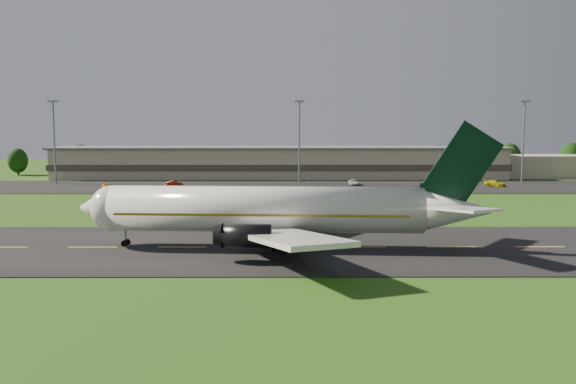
{
  "coord_description": "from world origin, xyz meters",
  "views": [
    {
      "loc": [
        1.73,
        -77.34,
        15.61
      ],
      "look_at": [
        2.0,
        8.0,
        6.0
      ],
      "focal_mm": 40.0,
      "sensor_mm": 36.0,
      "label": 1
    }
  ],
  "objects_px": {
    "light_mast_west": "(54,132)",
    "service_vehicle_a": "(106,186)",
    "service_vehicle_c": "(354,182)",
    "service_vehicle_d": "(495,183)",
    "airliner": "(273,210)",
    "terminal": "(303,163)",
    "light_mast_east": "(524,132)",
    "light_mast_centre": "(299,132)",
    "service_vehicle_b": "(174,184)"
  },
  "relations": [
    {
      "from": "light_mast_west",
      "to": "service_vehicle_a",
      "type": "distance_m",
      "value": 23.87
    },
    {
      "from": "service_vehicle_c",
      "to": "service_vehicle_d",
      "type": "bearing_deg",
      "value": -8.79
    },
    {
      "from": "service_vehicle_a",
      "to": "service_vehicle_d",
      "type": "relative_size",
      "value": 0.76
    },
    {
      "from": "service_vehicle_a",
      "to": "service_vehicle_d",
      "type": "height_order",
      "value": "service_vehicle_d"
    },
    {
      "from": "airliner",
      "to": "light_mast_west",
      "type": "bearing_deg",
      "value": 128.02
    },
    {
      "from": "airliner",
      "to": "light_mast_west",
      "type": "xyz_separation_m",
      "value": [
        -55.13,
        80.05,
        8.08
      ]
    },
    {
      "from": "airliner",
      "to": "service_vehicle_a",
      "type": "bearing_deg",
      "value": 123.83
    },
    {
      "from": "terminal",
      "to": "light_mast_east",
      "type": "height_order",
      "value": "light_mast_east"
    },
    {
      "from": "light_mast_centre",
      "to": "service_vehicle_a",
      "type": "xyz_separation_m",
      "value": [
        -44.08,
        -13.12,
        -12.01
      ]
    },
    {
      "from": "airliner",
      "to": "service_vehicle_b",
      "type": "xyz_separation_m",
      "value": [
        -24.56,
        72.13,
        -3.9
      ]
    },
    {
      "from": "service_vehicle_c",
      "to": "service_vehicle_d",
      "type": "height_order",
      "value": "service_vehicle_d"
    },
    {
      "from": "service_vehicle_b",
      "to": "service_vehicle_c",
      "type": "xyz_separation_m",
      "value": [
        42.4,
        3.18,
        -0.01
      ]
    },
    {
      "from": "light_mast_east",
      "to": "airliner",
      "type": "bearing_deg",
      "value": -126.79
    },
    {
      "from": "light_mast_west",
      "to": "service_vehicle_d",
      "type": "bearing_deg",
      "value": -4.22
    },
    {
      "from": "light_mast_west",
      "to": "service_vehicle_b",
      "type": "relative_size",
      "value": 5.08
    },
    {
      "from": "service_vehicle_a",
      "to": "service_vehicle_d",
      "type": "bearing_deg",
      "value": -21.11
    },
    {
      "from": "service_vehicle_a",
      "to": "service_vehicle_b",
      "type": "bearing_deg",
      "value": -4.95
    },
    {
      "from": "light_mast_east",
      "to": "service_vehicle_b",
      "type": "relative_size",
      "value": 5.08
    },
    {
      "from": "light_mast_west",
      "to": "light_mast_centre",
      "type": "relative_size",
      "value": 1.0
    },
    {
      "from": "terminal",
      "to": "service_vehicle_b",
      "type": "bearing_deg",
      "value": -141.99
    },
    {
      "from": "light_mast_centre",
      "to": "light_mast_east",
      "type": "distance_m",
      "value": 55.0
    },
    {
      "from": "terminal",
      "to": "service_vehicle_b",
      "type": "distance_m",
      "value": 39.27
    },
    {
      "from": "light_mast_centre",
      "to": "service_vehicle_b",
      "type": "xyz_separation_m",
      "value": [
        -29.43,
        -7.92,
        -11.98
      ]
    },
    {
      "from": "terminal",
      "to": "service_vehicle_a",
      "type": "xyz_separation_m",
      "value": [
        -45.48,
        -29.3,
        -3.26
      ]
    },
    {
      "from": "airliner",
      "to": "light_mast_east",
      "type": "xyz_separation_m",
      "value": [
        59.87,
        80.05,
        8.08
      ]
    },
    {
      "from": "light_mast_west",
      "to": "light_mast_east",
      "type": "height_order",
      "value": "same"
    },
    {
      "from": "light_mast_centre",
      "to": "service_vehicle_c",
      "type": "relative_size",
      "value": 4.34
    },
    {
      "from": "light_mast_west",
      "to": "service_vehicle_a",
      "type": "bearing_deg",
      "value": -39.49
    },
    {
      "from": "light_mast_east",
      "to": "light_mast_centre",
      "type": "bearing_deg",
      "value": 180.0
    },
    {
      "from": "service_vehicle_d",
      "to": "light_mast_centre",
      "type": "bearing_deg",
      "value": 116.98
    },
    {
      "from": "light_mast_west",
      "to": "service_vehicle_a",
      "type": "height_order",
      "value": "light_mast_west"
    },
    {
      "from": "airliner",
      "to": "terminal",
      "type": "distance_m",
      "value": 96.44
    },
    {
      "from": "airliner",
      "to": "service_vehicle_c",
      "type": "height_order",
      "value": "airliner"
    },
    {
      "from": "light_mast_west",
      "to": "service_vehicle_b",
      "type": "distance_m",
      "value": 33.77
    },
    {
      "from": "light_mast_west",
      "to": "light_mast_east",
      "type": "distance_m",
      "value": 115.0
    },
    {
      "from": "light_mast_east",
      "to": "service_vehicle_a",
      "type": "relative_size",
      "value": 5.5
    },
    {
      "from": "terminal",
      "to": "light_mast_east",
      "type": "distance_m",
      "value": 56.67
    },
    {
      "from": "terminal",
      "to": "service_vehicle_b",
      "type": "xyz_separation_m",
      "value": [
        -30.84,
        -24.1,
        -3.23
      ]
    },
    {
      "from": "light_mast_centre",
      "to": "service_vehicle_c",
      "type": "xyz_separation_m",
      "value": [
        12.97,
        -4.74,
        -11.99
      ]
    },
    {
      "from": "terminal",
      "to": "service_vehicle_c",
      "type": "bearing_deg",
      "value": -61.06
    },
    {
      "from": "service_vehicle_a",
      "to": "service_vehicle_b",
      "type": "xyz_separation_m",
      "value": [
        14.65,
        5.2,
        0.03
      ]
    },
    {
      "from": "terminal",
      "to": "service_vehicle_d",
      "type": "distance_m",
      "value": 50.58
    },
    {
      "from": "service_vehicle_a",
      "to": "service_vehicle_d",
      "type": "xyz_separation_m",
      "value": [
        89.9,
        5.31,
        0.08
      ]
    },
    {
      "from": "airliner",
      "to": "service_vehicle_c",
      "type": "bearing_deg",
      "value": 80.14
    },
    {
      "from": "service_vehicle_d",
      "to": "airliner",
      "type": "bearing_deg",
      "value": -178.4
    },
    {
      "from": "service_vehicle_c",
      "to": "service_vehicle_d",
      "type": "xyz_separation_m",
      "value": [
        32.85,
        -3.07,
        0.05
      ]
    },
    {
      "from": "light_mast_west",
      "to": "service_vehicle_c",
      "type": "xyz_separation_m",
      "value": [
        72.97,
        -4.74,
        -11.99
      ]
    },
    {
      "from": "light_mast_west",
      "to": "service_vehicle_b",
      "type": "height_order",
      "value": "light_mast_west"
    },
    {
      "from": "light_mast_east",
      "to": "service_vehicle_c",
      "type": "relative_size",
      "value": 4.34
    },
    {
      "from": "airliner",
      "to": "service_vehicle_a",
      "type": "relative_size",
      "value": 13.86
    }
  ]
}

